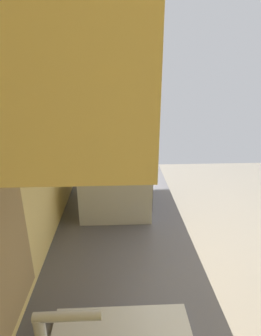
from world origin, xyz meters
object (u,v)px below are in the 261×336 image
(oven_range, at_px, (120,171))
(bowl, at_px, (127,168))
(kettle, at_px, (125,142))
(microwave, at_px, (116,181))

(oven_range, xyz_separation_m, bowl, (-1.19, -0.06, 0.49))
(bowl, relative_size, kettle, 0.90)
(microwave, relative_size, kettle, 2.63)
(oven_range, bearing_deg, microwave, 179.25)
(microwave, relative_size, bowl, 2.93)
(microwave, xyz_separation_m, bowl, (0.44, -0.08, -0.09))
(oven_range, xyz_separation_m, kettle, (-0.57, -0.06, 0.52))
(microwave, bearing_deg, bowl, -9.93)
(bowl, bearing_deg, microwave, 170.07)
(oven_range, height_order, kettle, oven_range)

